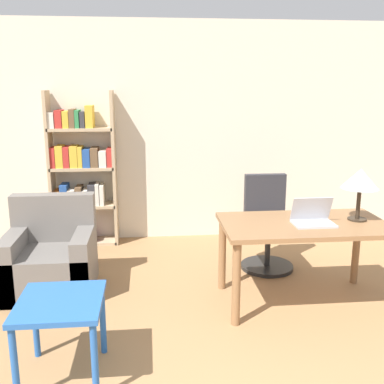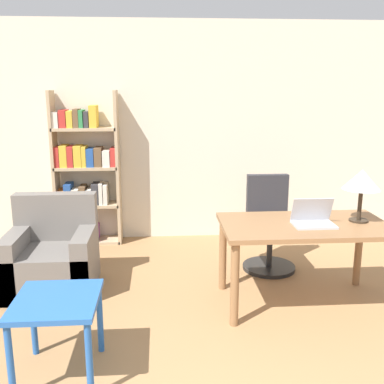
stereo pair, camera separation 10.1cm
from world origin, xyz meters
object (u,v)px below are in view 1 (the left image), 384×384
Objects in this scene: side_table_blue at (61,313)px; bookshelf at (80,175)px; desk at (304,234)px; armchair at (51,260)px; laptop at (313,218)px; table_lamp at (360,180)px; office_chair at (267,228)px.

side_table_blue is 0.31× the size of bookshelf.
desk is 1.64× the size of armchair.
desk is 4.15× the size of laptop.
side_table_blue is at bearing -85.04° from bookshelf.
table_lamp is 0.79× the size of side_table_blue.
side_table_blue is (-2.43, -0.93, -0.65)m from table_lamp.
desk is 0.17m from laptop.
laptop reaches higher than armchair.
office_chair is 0.53× the size of bookshelf.
table_lamp is (0.44, 0.08, 0.31)m from laptop.
desk reaches higher than side_table_blue.
desk is at bearing -12.04° from armchair.
office_chair is at bearing 43.56° from side_table_blue.
office_chair is (-0.15, 0.90, -0.37)m from laptop.
armchair is 0.47× the size of bookshelf.
desk is 3.14× the size of table_lamp.
bookshelf is (-2.08, 0.94, 0.43)m from office_chair.
table_lamp is 2.68m from side_table_blue.
side_table_blue is (-1.94, -0.90, -0.18)m from desk.
laptop is at bearing -12.91° from armchair.
office_chair reaches higher than side_table_blue.
armchair is (-0.35, 1.39, -0.17)m from side_table_blue.
laptop is 0.55m from table_lamp.
laptop is at bearing 23.09° from side_table_blue.
side_table_blue is at bearing -75.82° from armchair.
laptop is (0.05, -0.05, 0.16)m from desk.
side_table_blue is at bearing -156.91° from laptop.
table_lamp is at bearing 3.61° from desk.
bookshelf is at bearing 84.91° from armchair.
table_lamp is (0.49, 0.03, 0.47)m from desk.
bookshelf reaches higher than table_lamp.
table_lamp is 0.47× the size of office_chair.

